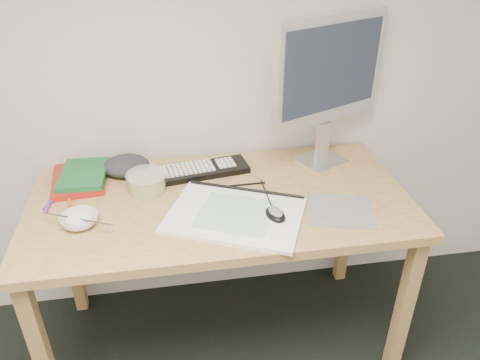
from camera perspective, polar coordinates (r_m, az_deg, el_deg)
The scene contains 18 objects.
desk at distance 1.78m, azimuth -2.38°, elevation -4.43°, with size 1.40×0.70×0.75m.
mousepad at distance 1.70m, azimuth 12.12°, elevation -3.63°, with size 0.23×0.21×0.00m, color slate.
sketchpad at distance 1.63m, azimuth -0.58°, elevation -4.29°, with size 0.45×0.32×0.01m, color white.
keyboard at distance 1.89m, azimuth -5.12°, elevation 1.13°, with size 0.40×0.13×0.02m, color black.
monitor at distance 1.86m, azimuth 10.82°, elevation 12.58°, with size 0.49×0.24×0.60m.
mouse at distance 1.61m, azimuth 4.34°, elevation -3.92°, with size 0.06×0.10×0.03m, color black.
rice_bowl at distance 1.67m, azimuth -18.97°, elevation -4.67°, with size 0.13×0.13×0.04m, color white.
chopsticks at distance 1.64m, azimuth -19.21°, elevation -4.49°, with size 0.02×0.02×0.25m, color silver.
fruit_tub at distance 1.79m, azimuth -11.30°, elevation -0.30°, with size 0.15×0.15×0.07m, color #EEC054.
book_red at distance 1.92m, azimuth -19.09°, elevation 0.05°, with size 0.19×0.25×0.03m, color maroon.
book_green at distance 1.91m, azimuth -18.53°, elevation 0.67°, with size 0.17×0.23×0.02m, color #175C2A.
cloth_lump at distance 1.93m, azimuth -13.70°, elevation 1.69°, with size 0.15×0.13×0.06m, color #292B31.
pencil_pink at distance 1.76m, azimuth -2.04°, elevation -1.46°, with size 0.01×0.01×0.17m, color pink.
pencil_tan at distance 1.77m, azimuth -2.25°, elevation -1.17°, with size 0.01×0.01×0.18m, color tan.
pencil_black at distance 1.80m, azimuth 0.17°, elevation -0.59°, with size 0.01×0.01×0.19m, color black.
marker_blue at distance 1.83m, azimuth -21.84°, elevation -2.39°, with size 0.01×0.01×0.12m, color #2038B1.
marker_orange at distance 1.83m, azimuth -20.18°, elevation -2.05°, with size 0.01×0.01×0.13m, color #BF5B16.
marker_purple at distance 1.83m, azimuth -22.15°, elevation -2.42°, with size 0.01×0.01×0.15m, color #7A2895.
Camera 1 is at (-0.06, -0.01, 1.69)m, focal length 35.00 mm.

